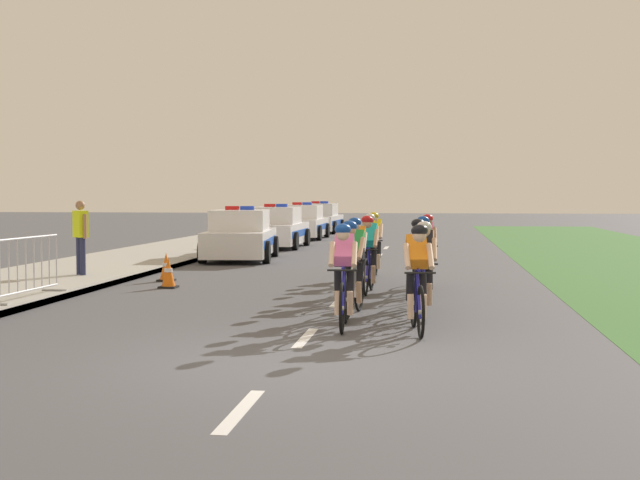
% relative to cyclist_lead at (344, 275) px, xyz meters
% --- Properties ---
extents(ground_plane, '(160.00, 160.00, 0.00)m').
position_rel_cyclist_lead_xyz_m(ground_plane, '(-0.43, -2.64, -0.79)').
color(ground_plane, '#4C4C51').
extents(sidewalk_slab, '(3.78, 60.00, 0.12)m').
position_rel_cyclist_lead_xyz_m(sidewalk_slab, '(-7.33, 11.36, -0.73)').
color(sidewalk_slab, '#A3A099').
rests_on(sidewalk_slab, ground).
extents(kerb_edge, '(0.16, 60.00, 0.13)m').
position_rel_cyclist_lead_xyz_m(kerb_edge, '(-5.52, 11.36, -0.72)').
color(kerb_edge, '#9E9E99').
rests_on(kerb_edge, ground).
extents(lane_markings_centre, '(0.14, 25.60, 0.01)m').
position_rel_cyclist_lead_xyz_m(lane_markings_centre, '(-0.43, 7.15, -0.78)').
color(lane_markings_centre, white).
rests_on(lane_markings_centre, ground).
extents(cyclist_lead, '(0.43, 1.72, 1.56)m').
position_rel_cyclist_lead_xyz_m(cyclist_lead, '(0.00, 0.00, 0.00)').
color(cyclist_lead, black).
rests_on(cyclist_lead, ground).
extents(cyclist_second, '(0.46, 1.72, 1.56)m').
position_rel_cyclist_lead_xyz_m(cyclist_second, '(1.06, -0.27, 0.00)').
color(cyclist_second, black).
rests_on(cyclist_second, ground).
extents(cyclist_third, '(0.45, 1.72, 1.56)m').
position_rel_cyclist_lead_xyz_m(cyclist_third, '(0.01, 1.39, 0.00)').
color(cyclist_third, black).
rests_on(cyclist_third, ground).
extents(cyclist_fourth, '(0.42, 1.72, 1.56)m').
position_rel_cyclist_lead_xyz_m(cyclist_fourth, '(1.13, 1.24, 0.00)').
color(cyclist_fourth, black).
rests_on(cyclist_fourth, ground).
extents(cyclist_fifth, '(0.42, 1.72, 1.56)m').
position_rel_cyclist_lead_xyz_m(cyclist_fifth, '(-0.10, 3.20, 0.00)').
color(cyclist_fifth, black).
rests_on(cyclist_fifth, ground).
extents(cyclist_sixth, '(0.45, 1.72, 1.56)m').
position_rel_cyclist_lead_xyz_m(cyclist_sixth, '(1.05, 2.52, 0.00)').
color(cyclist_sixth, black).
rests_on(cyclist_sixth, ground).
extents(cyclist_seventh, '(0.42, 1.72, 1.56)m').
position_rel_cyclist_lead_xyz_m(cyclist_seventh, '(0.02, 4.55, 0.00)').
color(cyclist_seventh, black).
rests_on(cyclist_seventh, ground).
extents(cyclist_eighth, '(0.43, 1.72, 1.56)m').
position_rel_cyclist_lead_xyz_m(cyclist_eighth, '(1.09, 4.37, 0.00)').
color(cyclist_eighth, black).
rests_on(cyclist_eighth, ground).
extents(cyclist_ninth, '(0.44, 1.72, 1.56)m').
position_rel_cyclist_lead_xyz_m(cyclist_ninth, '(-0.10, 6.38, 0.00)').
color(cyclist_ninth, black).
rests_on(cyclist_ninth, ground).
extents(cyclist_tenth, '(0.43, 1.72, 1.56)m').
position_rel_cyclist_lead_xyz_m(cyclist_tenth, '(1.14, 5.90, 0.00)').
color(cyclist_tenth, black).
rests_on(cyclist_tenth, ground).
extents(cyclist_eleventh, '(0.42, 1.72, 1.56)m').
position_rel_cyclist_lead_xyz_m(cyclist_eleventh, '(-0.09, 7.82, 0.00)').
color(cyclist_eleventh, black).
rests_on(cyclist_eleventh, ground).
extents(police_car_nearest, '(2.31, 4.55, 1.59)m').
position_rel_cyclist_lead_xyz_m(police_car_nearest, '(-4.39, 12.76, -0.11)').
color(police_car_nearest, white).
rests_on(police_car_nearest, ground).
extents(police_car_second, '(2.01, 4.41, 1.59)m').
position_rel_cyclist_lead_xyz_m(police_car_second, '(-4.39, 18.72, -0.11)').
color(police_car_second, white).
rests_on(police_car_second, ground).
extents(police_car_third, '(2.00, 4.40, 1.59)m').
position_rel_cyclist_lead_xyz_m(police_car_third, '(-4.39, 25.04, -0.11)').
color(police_car_third, white).
rests_on(police_car_third, ground).
extents(police_car_furthest, '(2.10, 4.45, 1.59)m').
position_rel_cyclist_lead_xyz_m(police_car_furthest, '(-4.39, 30.99, -0.11)').
color(police_car_furthest, silver).
rests_on(police_car_furthest, ground).
extents(crowd_barrier_middle, '(0.59, 2.32, 1.07)m').
position_rel_cyclist_lead_xyz_m(crowd_barrier_middle, '(-5.83, 2.06, -0.14)').
color(crowd_barrier_middle, '#B7BABF').
rests_on(crowd_barrier_middle, sidewalk_slab).
extents(traffic_cone_near, '(0.36, 0.36, 0.64)m').
position_rel_cyclist_lead_xyz_m(traffic_cone_near, '(-4.64, 6.37, -0.48)').
color(traffic_cone_near, black).
rests_on(traffic_cone_near, ground).
extents(traffic_cone_mid, '(0.36, 0.36, 0.64)m').
position_rel_cyclist_lead_xyz_m(traffic_cone_mid, '(-4.16, 5.00, -0.48)').
color(traffic_cone_mid, black).
rests_on(traffic_cone_mid, ground).
extents(spectator_closest, '(0.44, 0.41, 1.68)m').
position_rel_cyclist_lead_xyz_m(spectator_closest, '(-6.62, 6.34, 0.30)').
color(spectator_closest, '#23284C').
rests_on(spectator_closest, sidewalk_slab).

